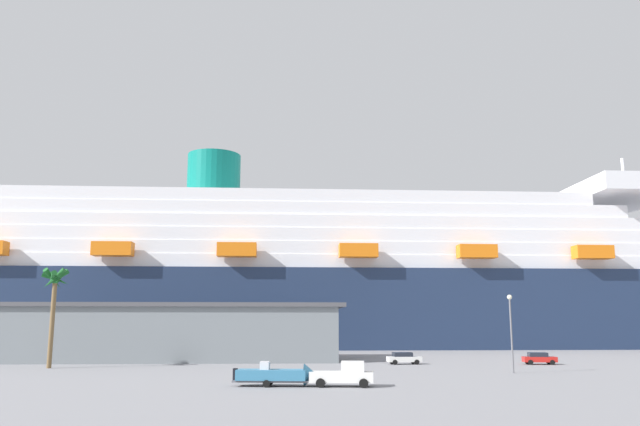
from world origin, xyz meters
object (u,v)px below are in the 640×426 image
(cruise_ship, at_px, (357,284))
(street_lamp, at_px, (511,322))
(small_boat_on_trailer, at_px, (280,375))
(parked_car_white_van, at_px, (404,358))
(parked_car_red_hatchback, at_px, (539,358))
(palm_tree, at_px, (55,289))
(pickup_truck, at_px, (344,375))

(cruise_ship, bearing_deg, street_lamp, -83.23)
(small_boat_on_trailer, height_order, parked_car_white_van, small_boat_on_trailer)
(street_lamp, distance_m, parked_car_white_van, 19.00)
(parked_car_red_hatchback, height_order, parked_car_white_van, same)
(cruise_ship, xyz_separation_m, parked_car_red_hatchback, (17.80, -61.83, -13.73))
(cruise_ship, height_order, palm_tree, cruise_ship)
(pickup_truck, distance_m, parked_car_red_hatchback, 40.83)
(parked_car_red_hatchback, xyz_separation_m, parked_car_white_van, (-18.26, 1.47, 0.00))
(street_lamp, bearing_deg, cruise_ship, 96.77)
(palm_tree, bearing_deg, pickup_truck, -35.72)
(parked_car_red_hatchback, bearing_deg, parked_car_white_van, 175.39)
(small_boat_on_trailer, xyz_separation_m, parked_car_white_van, (16.54, 29.39, -0.12))
(palm_tree, relative_size, parked_car_white_van, 2.67)
(small_boat_on_trailer, bearing_deg, parked_car_white_van, 60.63)
(cruise_ship, bearing_deg, palm_tree, -125.02)
(cruise_ship, bearing_deg, parked_car_white_van, -90.44)
(cruise_ship, relative_size, parked_car_red_hatchback, 56.47)
(palm_tree, relative_size, parked_car_red_hatchback, 2.75)
(cruise_ship, xyz_separation_m, parked_car_white_van, (-0.46, -60.36, -13.73))
(cruise_ship, height_order, parked_car_red_hatchback, cruise_ship)
(pickup_truck, xyz_separation_m, street_lamp, (20.38, 14.31, 4.58))
(pickup_truck, height_order, parked_car_white_van, pickup_truck)
(pickup_truck, height_order, palm_tree, palm_tree)
(small_boat_on_trailer, bearing_deg, cruise_ship, 79.27)
(pickup_truck, xyz_separation_m, parked_car_white_van, (10.89, 30.06, -0.21))
(parked_car_red_hatchback, bearing_deg, cruise_ship, 106.06)
(cruise_ship, xyz_separation_m, small_boat_on_trailer, (-17.00, -89.75, -13.60))
(pickup_truck, relative_size, parked_car_red_hatchback, 1.28)
(cruise_ship, xyz_separation_m, palm_tree, (-45.93, -65.55, -4.72))
(pickup_truck, distance_m, street_lamp, 25.32)
(pickup_truck, distance_m, palm_tree, 43.49)
(pickup_truck, xyz_separation_m, palm_tree, (-34.58, 24.87, 8.80))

